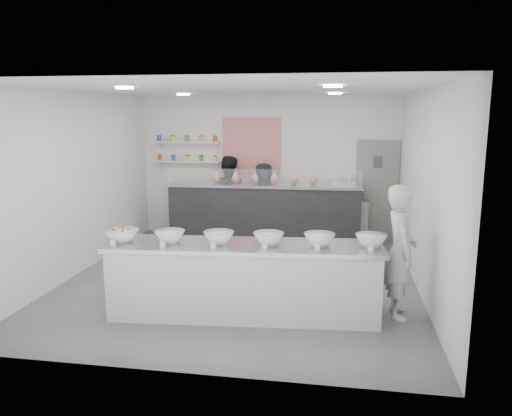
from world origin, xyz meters
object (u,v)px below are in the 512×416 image
(prep_counter, at_px, (244,280))
(staff_right, at_px, (264,201))
(woman_prep, at_px, (400,252))
(espresso_machine, at_px, (343,190))
(espresso_ledge, at_px, (339,220))
(staff_left, at_px, (228,197))
(back_bar, at_px, (264,213))

(prep_counter, distance_m, staff_right, 4.13)
(prep_counter, height_order, woman_prep, woman_prep)
(espresso_machine, xyz_separation_m, woman_prep, (0.72, -3.88, -0.19))
(woman_prep, bearing_deg, staff_right, 28.45)
(espresso_ledge, xyz_separation_m, staff_left, (-2.36, -0.10, 0.44))
(espresso_ledge, height_order, woman_prep, woman_prep)
(espresso_machine, distance_m, staff_right, 1.67)
(woman_prep, relative_size, staff_right, 1.08)
(espresso_ledge, relative_size, woman_prep, 0.67)
(espresso_machine, bearing_deg, staff_left, -177.57)
(espresso_machine, distance_m, staff_left, 2.43)
(back_bar, bearing_deg, staff_left, 161.65)
(back_bar, xyz_separation_m, staff_right, (-0.05, 0.25, 0.20))
(espresso_ledge, bearing_deg, staff_left, -177.51)
(prep_counter, distance_m, staff_left, 4.27)
(woman_prep, bearing_deg, espresso_machine, 6.93)
(staff_right, bearing_deg, woman_prep, 115.06)
(back_bar, bearing_deg, prep_counter, -87.00)
(woman_prep, xyz_separation_m, staff_left, (-3.14, 3.78, -0.00))
(prep_counter, xyz_separation_m, espresso_ledge, (1.23, 4.20, -0.05))
(espresso_ledge, distance_m, staff_left, 2.41)
(prep_counter, bearing_deg, staff_left, 100.66)
(prep_counter, height_order, back_bar, back_bar)
(espresso_machine, height_order, woman_prep, woman_prep)
(staff_right, bearing_deg, staff_left, -6.97)
(espresso_ledge, xyz_separation_m, staff_right, (-1.59, -0.10, 0.38))
(back_bar, relative_size, staff_left, 2.24)
(espresso_ledge, bearing_deg, prep_counter, -106.34)
(espresso_ledge, height_order, staff_left, staff_left)
(back_bar, bearing_deg, staff_right, 100.36)
(prep_counter, bearing_deg, espresso_ledge, 68.87)
(woman_prep, bearing_deg, staff_left, 36.14)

